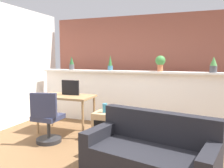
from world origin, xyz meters
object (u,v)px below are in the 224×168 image
(potted_plant_0, at_px, (72,63))
(tv_monitor, at_px, (70,88))
(vase_on_shelf, at_px, (105,108))
(potted_plant_2, at_px, (160,62))
(potted_plant_1, at_px, (110,64))
(desk, at_px, (66,100))
(side_cube_shelf, at_px, (105,125))
(office_chair, at_px, (47,121))
(potted_plant_3, at_px, (214,65))
(couch, at_px, (150,157))

(potted_plant_0, xyz_separation_m, tv_monitor, (0.48, -0.89, -0.46))
(vase_on_shelf, bearing_deg, potted_plant_0, 140.34)
(potted_plant_2, distance_m, vase_on_shelf, 1.58)
(potted_plant_1, distance_m, desk, 1.34)
(side_cube_shelf, bearing_deg, office_chair, -147.40)
(potted_plant_2, bearing_deg, desk, -150.11)
(potted_plant_0, xyz_separation_m, side_cube_shelf, (1.29, -1.05, -1.11))
(vase_on_shelf, bearing_deg, side_cube_shelf, 93.30)
(side_cube_shelf, bearing_deg, potted_plant_0, 140.86)
(potted_plant_2, distance_m, desk, 2.09)
(office_chair, distance_m, side_cube_shelf, 1.04)
(desk, relative_size, side_cube_shelf, 2.20)
(potted_plant_1, height_order, desk, potted_plant_1)
(potted_plant_3, bearing_deg, desk, -160.91)
(potted_plant_2, bearing_deg, couch, -84.41)
(potted_plant_2, bearing_deg, tv_monitor, -151.34)
(side_cube_shelf, bearing_deg, potted_plant_3, 28.96)
(potted_plant_3, distance_m, couch, 2.52)
(side_cube_shelf, distance_m, couch, 1.52)
(tv_monitor, bearing_deg, potted_plant_3, 17.93)
(vase_on_shelf, bearing_deg, desk, 173.43)
(desk, bearing_deg, side_cube_shelf, -5.23)
(vase_on_shelf, bearing_deg, office_chair, -148.42)
(potted_plant_3, relative_size, couch, 0.18)
(desk, xyz_separation_m, tv_monitor, (0.06, 0.08, 0.23))
(potted_plant_1, distance_m, office_chair, 1.98)
(potted_plant_3, height_order, office_chair, potted_plant_3)
(potted_plant_1, height_order, vase_on_shelf, potted_plant_1)
(potted_plant_2, relative_size, vase_on_shelf, 2.00)
(potted_plant_1, height_order, couch, potted_plant_1)
(desk, relative_size, vase_on_shelf, 6.66)
(tv_monitor, distance_m, office_chair, 0.88)
(side_cube_shelf, bearing_deg, vase_on_shelf, -86.70)
(office_chair, xyz_separation_m, vase_on_shelf, (0.87, 0.53, 0.19))
(tv_monitor, xyz_separation_m, couch, (1.85, -1.27, -0.61))
(tv_monitor, height_order, vase_on_shelf, tv_monitor)
(potted_plant_0, relative_size, couch, 0.19)
(vase_on_shelf, height_order, couch, couch)
(potted_plant_0, height_order, office_chair, potted_plant_0)
(potted_plant_3, xyz_separation_m, side_cube_shelf, (-1.84, -1.02, -1.11))
(potted_plant_0, xyz_separation_m, potted_plant_2, (2.11, 0.00, 0.05))
(desk, xyz_separation_m, office_chair, (0.01, -0.63, -0.28))
(potted_plant_2, distance_m, side_cube_shelf, 1.77)
(potted_plant_1, relative_size, vase_on_shelf, 2.12)
(potted_plant_2, xyz_separation_m, desk, (-1.70, -0.97, -0.74))
(potted_plant_1, xyz_separation_m, tv_monitor, (-0.51, -0.92, -0.46))
(potted_plant_2, distance_m, office_chair, 2.54)
(potted_plant_1, relative_size, potted_plant_3, 1.13)
(couch, bearing_deg, tv_monitor, 145.49)
(office_chair, bearing_deg, potted_plant_2, 43.61)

